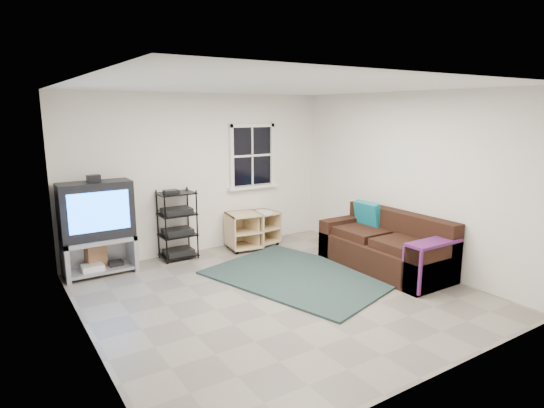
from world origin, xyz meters
TOP-DOWN VIEW (x-y plane):
  - room at (0.95, 2.27)m, footprint 4.60×4.62m
  - tv_unit at (-1.76, 2.03)m, footprint 0.98×0.49m
  - av_rack at (-0.54, 2.08)m, footprint 0.55×0.40m
  - side_table_left at (0.58, 1.97)m, footprint 0.60×0.60m
  - side_table_right at (0.95, 2.04)m, footprint 0.59×0.60m
  - sofa at (1.87, -0.07)m, footprint 0.89×2.01m
  - shag_rug at (0.60, 0.34)m, footprint 2.40×2.86m
  - paper_bag at (-1.78, 2.16)m, footprint 0.30×0.22m

SIDE VIEW (x-z plane):
  - shag_rug at x=0.60m, z-range 0.00..0.03m
  - paper_bag at x=-1.78m, z-range 0.00..0.39m
  - sofa at x=1.87m, z-range -0.14..0.78m
  - side_table_left at x=0.58m, z-range 0.02..0.64m
  - side_table_right at x=0.95m, z-range 0.03..0.64m
  - av_rack at x=-0.54m, z-range -0.07..1.04m
  - tv_unit at x=-1.76m, z-range 0.07..1.52m
  - room at x=0.95m, z-range -0.82..3.78m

